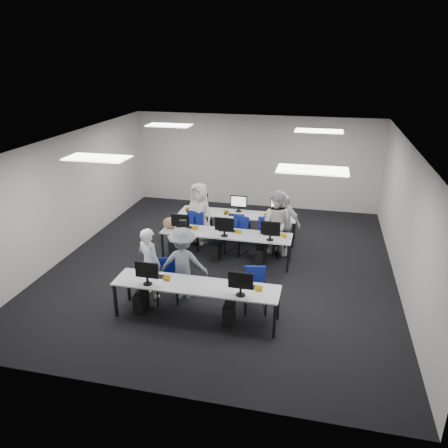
% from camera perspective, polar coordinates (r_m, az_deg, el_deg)
% --- Properties ---
extents(room, '(9.00, 9.02, 3.00)m').
position_cam_1_polar(room, '(10.18, 0.02, 2.38)').
color(room, black).
rests_on(room, ground).
extents(ceiling_panels, '(5.20, 4.60, 0.02)m').
position_cam_1_polar(ceiling_panels, '(9.79, 0.02, 10.61)').
color(ceiling_panels, white).
rests_on(ceiling_panels, room).
extents(desk_front, '(3.20, 0.70, 0.73)m').
position_cam_1_polar(desk_front, '(8.40, -3.69, -8.22)').
color(desk_front, silver).
rests_on(desk_front, ground).
extents(desk_mid, '(3.20, 0.70, 0.73)m').
position_cam_1_polar(desk_mid, '(10.66, 0.26, -1.44)').
color(desk_mid, silver).
rests_on(desk_mid, ground).
extents(desk_back, '(3.20, 0.70, 0.73)m').
position_cam_1_polar(desk_back, '(11.93, 1.75, 1.13)').
color(desk_back, silver).
rests_on(desk_back, ground).
extents(equipment_front, '(2.51, 0.41, 1.19)m').
position_cam_1_polar(equipment_front, '(8.61, -4.92, -9.98)').
color(equipment_front, '#0B2694').
rests_on(equipment_front, desk_front).
extents(equipment_mid, '(2.91, 0.41, 1.19)m').
position_cam_1_polar(equipment_mid, '(10.81, -0.75, -2.96)').
color(equipment_mid, white).
rests_on(equipment_mid, desk_mid).
extents(equipment_back, '(2.91, 0.41, 1.19)m').
position_cam_1_polar(equipment_back, '(12.03, 2.64, -0.35)').
color(equipment_back, white).
rests_on(equipment_back, desk_back).
extents(chair_0, '(0.56, 0.59, 0.89)m').
position_cam_1_polar(chair_0, '(9.23, -7.38, -8.30)').
color(chair_0, navy).
rests_on(chair_0, ground).
extents(chair_1, '(0.53, 0.56, 0.89)m').
position_cam_1_polar(chair_1, '(8.85, 4.07, -9.56)').
color(chair_1, navy).
rests_on(chair_1, ground).
extents(chair_2, '(0.50, 0.54, 0.95)m').
position_cam_1_polar(chair_2, '(11.52, -4.05, -1.72)').
color(chair_2, navy).
rests_on(chair_2, ground).
extents(chair_3, '(0.61, 0.63, 0.94)m').
position_cam_1_polar(chair_3, '(11.24, 1.71, -2.31)').
color(chair_3, navy).
rests_on(chair_3, ground).
extents(chair_4, '(0.61, 0.64, 0.98)m').
position_cam_1_polar(chair_4, '(11.11, 5.74, -2.65)').
color(chair_4, navy).
rests_on(chair_4, ground).
extents(chair_5, '(0.47, 0.50, 0.82)m').
position_cam_1_polar(chair_5, '(11.88, -4.26, -1.20)').
color(chair_5, navy).
rests_on(chair_5, ground).
extents(chair_6, '(0.53, 0.55, 0.85)m').
position_cam_1_polar(chair_6, '(11.56, 0.82, -1.78)').
color(chair_6, navy).
rests_on(chair_6, ground).
extents(chair_7, '(0.45, 0.48, 0.83)m').
position_cam_1_polar(chair_7, '(11.43, 6.07, -2.20)').
color(chair_7, navy).
rests_on(chair_7, ground).
extents(handbag, '(0.43, 0.35, 0.30)m').
position_cam_1_polar(handbag, '(10.94, -7.06, 0.13)').
color(handbag, '#94764C').
rests_on(handbag, desk_mid).
extents(student_0, '(0.67, 0.57, 1.55)m').
position_cam_1_polar(student_0, '(9.20, -9.70, -5.06)').
color(student_0, silver).
rests_on(student_0, ground).
extents(student_1, '(0.97, 0.86, 1.68)m').
position_cam_1_polar(student_1, '(11.09, 6.87, 0.23)').
color(student_1, silver).
rests_on(student_1, ground).
extents(student_2, '(0.95, 0.79, 1.66)m').
position_cam_1_polar(student_2, '(11.66, -3.21, 1.40)').
color(student_2, silver).
rests_on(student_2, ground).
extents(student_3, '(0.97, 0.64, 1.53)m').
position_cam_1_polar(student_3, '(11.25, 7.80, 0.09)').
color(student_3, silver).
rests_on(student_3, ground).
extents(photographer, '(1.10, 0.75, 1.57)m').
position_cam_1_polar(photographer, '(9.07, -5.37, -5.14)').
color(photographer, gray).
rests_on(photographer, ground).
extents(dslr_camera, '(0.17, 0.20, 0.10)m').
position_cam_1_polar(dslr_camera, '(8.90, -5.39, 0.20)').
color(dslr_camera, black).
rests_on(dslr_camera, photographer).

